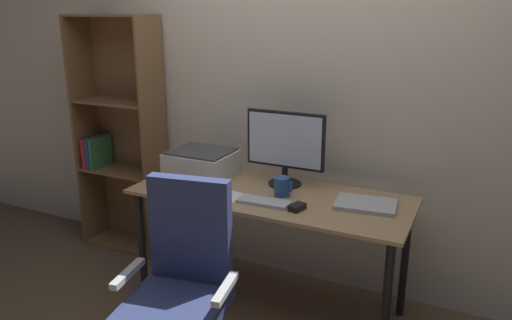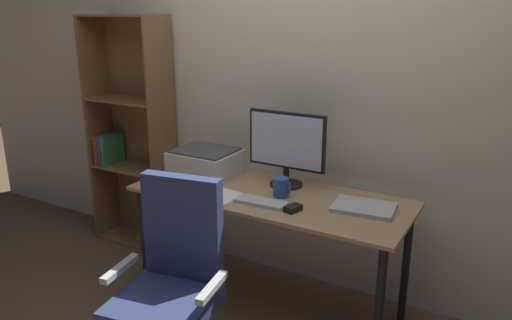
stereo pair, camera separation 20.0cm
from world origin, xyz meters
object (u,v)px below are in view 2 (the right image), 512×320
object	(u,v)px
keyboard	(261,202)
printer	(206,162)
laptop	(364,207)
coffee_mug	(281,187)
monitor	(287,145)
bookshelf	(132,135)
desk	(269,208)
mouse	(293,208)
office_chair	(172,294)

from	to	relation	value
keyboard	printer	bearing A→B (deg)	151.96
keyboard	laptop	size ratio (longest dim) A/B	0.91
laptop	coffee_mug	bearing A→B (deg)	179.67
laptop	printer	bearing A→B (deg)	169.85
laptop	keyboard	bearing A→B (deg)	-164.84
monitor	bookshelf	world-z (taller)	bookshelf
desk	mouse	xyz separation A→B (m)	(0.23, -0.16, 0.10)
desk	coffee_mug	world-z (taller)	coffee_mug
office_chair	coffee_mug	bearing A→B (deg)	66.36
monitor	bookshelf	size ratio (longest dim) A/B	0.28
keyboard	bookshelf	distance (m)	1.47
laptop	mouse	bearing A→B (deg)	-152.55
mouse	coffee_mug	xyz separation A→B (m)	(-0.16, 0.16, 0.04)
keyboard	coffee_mug	bearing A→B (deg)	71.77
desk	bookshelf	size ratio (longest dim) A/B	0.93
coffee_mug	office_chair	size ratio (longest dim) A/B	0.11
keyboard	office_chair	bearing A→B (deg)	-105.19
printer	bookshelf	world-z (taller)	bookshelf
desk	printer	distance (m)	0.57
office_chair	printer	bearing A→B (deg)	105.69
laptop	office_chair	bearing A→B (deg)	-135.31
monitor	keyboard	bearing A→B (deg)	-87.52
monitor	office_chair	size ratio (longest dim) A/B	0.48
monitor	laptop	world-z (taller)	monitor
desk	office_chair	world-z (taller)	office_chair
printer	keyboard	bearing A→B (deg)	-25.94
printer	bookshelf	xyz separation A→B (m)	(-0.83, 0.20, 0.03)
keyboard	office_chair	world-z (taller)	office_chair
laptop	monitor	bearing A→B (deg)	159.84
mouse	office_chair	size ratio (longest dim) A/B	0.10
keyboard	monitor	bearing A→B (deg)	90.38
laptop	office_chair	distance (m)	1.08
monitor	office_chair	distance (m)	1.09
bookshelf	mouse	bearing A→B (deg)	-16.80
keyboard	laptop	world-z (taller)	laptop
keyboard	office_chair	size ratio (longest dim) A/B	0.29
mouse	coffee_mug	bearing A→B (deg)	148.53
monitor	keyboard	size ratio (longest dim) A/B	1.68
coffee_mug	laptop	size ratio (longest dim) A/B	0.34
desk	coffee_mug	bearing A→B (deg)	0.67
coffee_mug	office_chair	world-z (taller)	office_chair
monitor	bookshelf	distance (m)	1.39
laptop	bookshelf	xyz separation A→B (m)	(-1.90, 0.27, 0.10)
office_chair	desk	bearing A→B (deg)	71.64
mouse	printer	size ratio (longest dim) A/B	0.24
bookshelf	laptop	bearing A→B (deg)	-8.08
printer	laptop	bearing A→B (deg)	-3.82
keyboard	printer	size ratio (longest dim) A/B	0.72
desk	bookshelf	distance (m)	1.41
printer	mouse	bearing A→B (deg)	-20.26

